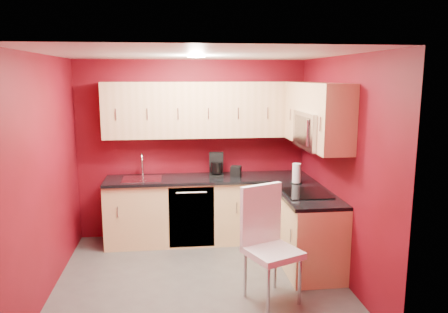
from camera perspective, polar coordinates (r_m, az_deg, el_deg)
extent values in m
plane|color=#53504D|center=(5.16, -3.13, -15.68)|extent=(3.20, 3.20, 0.00)
plane|color=white|center=(4.64, -3.44, 13.23)|extent=(3.20, 3.20, 0.00)
plane|color=maroon|center=(6.22, -4.14, 0.95)|extent=(3.20, 0.00, 3.20)
plane|color=maroon|center=(3.30, -1.64, -7.59)|extent=(3.20, 0.00, 3.20)
plane|color=maroon|center=(4.92, -22.23, -2.34)|extent=(0.00, 3.00, 3.00)
plane|color=maroon|center=(5.10, 14.98, -1.49)|extent=(0.00, 3.00, 3.00)
cube|color=#E8C284|center=(6.13, -2.02, -7.01)|extent=(2.80, 0.60, 0.87)
cube|color=#E8C284|center=(5.45, 10.62, -9.46)|extent=(0.60, 1.30, 0.87)
cube|color=black|center=(6.00, -2.04, -2.90)|extent=(2.80, 0.63, 0.04)
cube|color=black|center=(5.29, 10.67, -4.89)|extent=(0.63, 1.27, 0.04)
cube|color=#E0B07E|center=(5.99, -2.21, 6.14)|extent=(2.80, 0.35, 0.75)
cube|color=#E0B07E|center=(5.77, 10.45, 5.82)|extent=(0.35, 0.57, 0.75)
cube|color=#E0B07E|center=(4.68, 14.62, 4.62)|extent=(0.35, 0.22, 0.75)
cube|color=#E0B07E|center=(5.13, 12.73, 7.53)|extent=(0.35, 0.76, 0.33)
cube|color=silver|center=(5.15, 12.30, 3.37)|extent=(0.40, 0.76, 0.42)
cube|color=black|center=(5.09, 10.27, 3.36)|extent=(0.02, 0.62, 0.33)
cylinder|color=silver|center=(4.87, 10.83, 3.02)|extent=(0.02, 0.02, 0.29)
cube|color=black|center=(5.25, 10.74, -4.73)|extent=(0.50, 0.55, 0.01)
cube|color=silver|center=(5.98, -10.67, -2.96)|extent=(0.52, 0.42, 0.02)
cylinder|color=silver|center=(6.15, -10.59, -1.31)|extent=(0.02, 0.02, 0.26)
torus|color=silver|center=(6.06, -10.67, -0.24)|extent=(0.02, 0.16, 0.16)
cylinder|color=silver|center=(6.00, -10.70, -0.92)|extent=(0.02, 0.02, 0.12)
cube|color=black|center=(5.84, -4.25, -7.93)|extent=(0.60, 0.02, 0.82)
cylinder|color=white|center=(4.94, -3.65, 12.88)|extent=(0.20, 0.20, 0.01)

